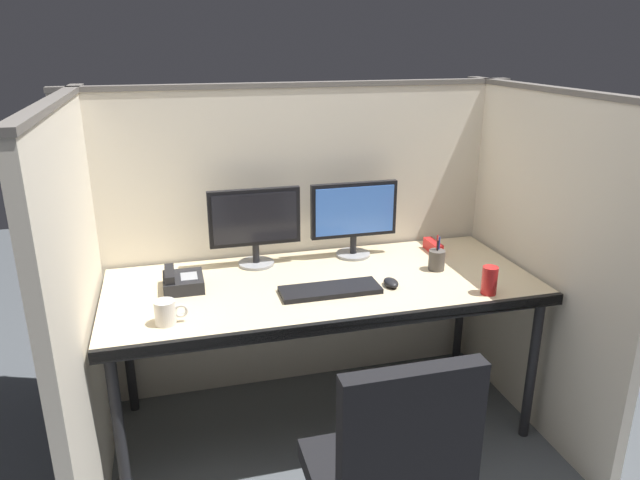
% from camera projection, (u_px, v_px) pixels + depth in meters
% --- Properties ---
extents(ground_plane, '(8.00, 8.00, 0.00)m').
position_uv_depth(ground_plane, '(340.00, 462.00, 2.58)').
color(ground_plane, '#4C5156').
extents(cubicle_partition_rear, '(2.21, 0.06, 1.57)m').
position_uv_depth(cubicle_partition_rear, '(300.00, 240.00, 3.00)').
color(cubicle_partition_rear, beige).
rests_on(cubicle_partition_rear, ground).
extents(cubicle_partition_left, '(0.06, 1.41, 1.57)m').
position_uv_depth(cubicle_partition_left, '(82.00, 306.00, 2.26)').
color(cubicle_partition_left, beige).
rests_on(cubicle_partition_left, ground).
extents(cubicle_partition_right, '(0.06, 1.41, 1.57)m').
position_uv_depth(cubicle_partition_right, '(533.00, 258.00, 2.74)').
color(cubicle_partition_right, beige).
rests_on(cubicle_partition_right, ground).
extents(desk, '(1.90, 0.80, 0.74)m').
position_uv_depth(desk, '(324.00, 293.00, 2.61)').
color(desk, beige).
rests_on(desk, ground).
extents(monitor_left, '(0.43, 0.17, 0.37)m').
position_uv_depth(monitor_left, '(255.00, 222.00, 2.73)').
color(monitor_left, gray).
rests_on(monitor_left, desk).
extents(monitor_right, '(0.43, 0.17, 0.37)m').
position_uv_depth(monitor_right, '(354.00, 214.00, 2.85)').
color(monitor_right, gray).
rests_on(monitor_right, desk).
extents(keyboard_main, '(0.43, 0.15, 0.02)m').
position_uv_depth(keyboard_main, '(330.00, 290.00, 2.50)').
color(keyboard_main, black).
rests_on(keyboard_main, desk).
extents(computer_mouse, '(0.06, 0.10, 0.04)m').
position_uv_depth(computer_mouse, '(391.00, 283.00, 2.55)').
color(computer_mouse, black).
rests_on(computer_mouse, desk).
extents(pen_cup, '(0.08, 0.08, 0.17)m').
position_uv_depth(pen_cup, '(437.00, 260.00, 2.73)').
color(pen_cup, '#4C4742').
rests_on(pen_cup, desk).
extents(coffee_mug, '(0.13, 0.08, 0.09)m').
position_uv_depth(coffee_mug, '(166.00, 312.00, 2.21)').
color(coffee_mug, silver).
rests_on(coffee_mug, desk).
extents(soda_can, '(0.07, 0.07, 0.12)m').
position_uv_depth(soda_can, '(489.00, 280.00, 2.47)').
color(soda_can, red).
rests_on(soda_can, desk).
extents(red_stapler, '(0.04, 0.15, 0.06)m').
position_uv_depth(red_stapler, '(433.00, 247.00, 2.96)').
color(red_stapler, red).
rests_on(red_stapler, desk).
extents(desk_phone, '(0.17, 0.19, 0.09)m').
position_uv_depth(desk_phone, '(182.00, 281.00, 2.53)').
color(desk_phone, black).
rests_on(desk_phone, desk).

